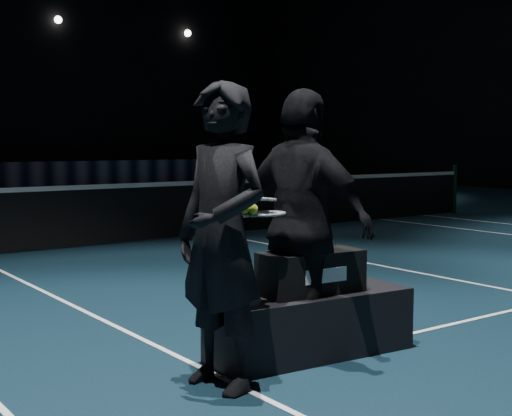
{
  "coord_description": "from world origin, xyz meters",
  "views": [
    {
      "loc": [
        -6.69,
        -10.35,
        1.6
      ],
      "look_at": [
        -3.87,
        -6.47,
        1.15
      ],
      "focal_mm": 50.0,
      "sensor_mm": 36.0,
      "label": 1
    }
  ],
  "objects_px": {
    "racket_bag": "(311,272)",
    "tennis_balls": "(248,207)",
    "player_b": "(304,225)",
    "racket_upper": "(258,199)",
    "racket_lower": "(268,214)",
    "player_bench": "(311,324)",
    "player_a": "(222,236)"
  },
  "relations": [
    {
      "from": "racket_bag",
      "to": "player_a",
      "type": "distance_m",
      "value": 1.01
    },
    {
      "from": "racket_upper",
      "to": "tennis_balls",
      "type": "distance_m",
      "value": 0.16
    },
    {
      "from": "player_a",
      "to": "player_b",
      "type": "xyz_separation_m",
      "value": [
        0.83,
        0.17,
        0.0
      ]
    },
    {
      "from": "player_a",
      "to": "racket_upper",
      "type": "height_order",
      "value": "player_a"
    },
    {
      "from": "player_b",
      "to": "racket_upper",
      "type": "relative_size",
      "value": 2.93
    },
    {
      "from": "racket_bag",
      "to": "racket_upper",
      "type": "height_order",
      "value": "racket_upper"
    },
    {
      "from": "player_bench",
      "to": "tennis_balls",
      "type": "relative_size",
      "value": 13.2
    },
    {
      "from": "player_b",
      "to": "player_bench",
      "type": "bearing_deg",
      "value": -92.2
    },
    {
      "from": "player_b",
      "to": "racket_upper",
      "type": "height_order",
      "value": "player_b"
    },
    {
      "from": "player_a",
      "to": "racket_upper",
      "type": "xyz_separation_m",
      "value": [
        0.38,
        0.12,
        0.22
      ]
    },
    {
      "from": "player_a",
      "to": "racket_bag",
      "type": "bearing_deg",
      "value": 91.18
    },
    {
      "from": "player_bench",
      "to": "racket_upper",
      "type": "distance_m",
      "value": 1.12
    },
    {
      "from": "player_b",
      "to": "racket_upper",
      "type": "distance_m",
      "value": 0.5
    },
    {
      "from": "racket_bag",
      "to": "player_bench",
      "type": "bearing_deg",
      "value": 0.0
    },
    {
      "from": "tennis_balls",
      "to": "player_bench",
      "type": "bearing_deg",
      "value": 11.4
    },
    {
      "from": "racket_lower",
      "to": "player_b",
      "type": "bearing_deg",
      "value": 0.0
    },
    {
      "from": "player_bench",
      "to": "racket_bag",
      "type": "relative_size",
      "value": 2.0
    },
    {
      "from": "racket_lower",
      "to": "racket_upper",
      "type": "distance_m",
      "value": 0.12
    },
    {
      "from": "tennis_balls",
      "to": "player_a",
      "type": "bearing_deg",
      "value": -167.02
    },
    {
      "from": "racket_lower",
      "to": "tennis_balls",
      "type": "relative_size",
      "value": 5.67
    },
    {
      "from": "player_bench",
      "to": "player_b",
      "type": "distance_m",
      "value": 0.76
    },
    {
      "from": "racket_bag",
      "to": "racket_lower",
      "type": "bearing_deg",
      "value": -163.56
    },
    {
      "from": "player_a",
      "to": "racket_upper",
      "type": "distance_m",
      "value": 0.46
    },
    {
      "from": "racket_bag",
      "to": "tennis_balls",
      "type": "xyz_separation_m",
      "value": [
        -0.67,
        -0.14,
        0.54
      ]
    },
    {
      "from": "player_b",
      "to": "racket_bag",
      "type": "bearing_deg",
      "value": -92.2
    },
    {
      "from": "player_b",
      "to": "racket_lower",
      "type": "xyz_separation_m",
      "value": [
        -0.39,
        -0.08,
        0.11
      ]
    },
    {
      "from": "racket_lower",
      "to": "racket_upper",
      "type": "height_order",
      "value": "racket_upper"
    },
    {
      "from": "player_bench",
      "to": "tennis_balls",
      "type": "height_order",
      "value": "tennis_balls"
    },
    {
      "from": "player_bench",
      "to": "racket_upper",
      "type": "relative_size",
      "value": 2.33
    },
    {
      "from": "racket_bag",
      "to": "racket_upper",
      "type": "bearing_deg",
      "value": -167.77
    },
    {
      "from": "racket_bag",
      "to": "tennis_balls",
      "type": "height_order",
      "value": "tennis_balls"
    },
    {
      "from": "player_bench",
      "to": "player_a",
      "type": "bearing_deg",
      "value": -163.53
    }
  ]
}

